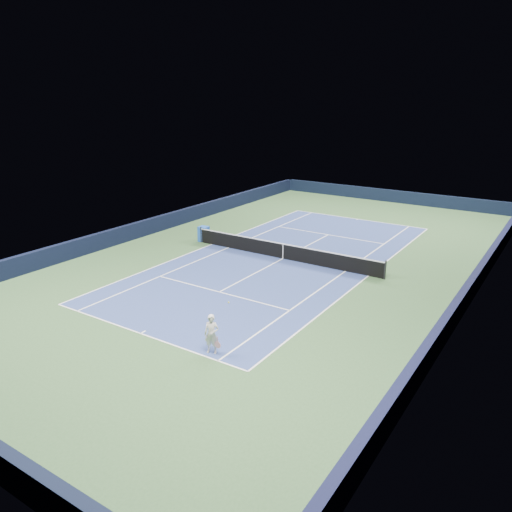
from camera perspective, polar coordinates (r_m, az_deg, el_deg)
The scene contains 19 objects.
ground at distance 30.50m, azimuth 3.09°, elevation -0.31°, with size 40.00×40.00×0.00m, color #31532D.
wall_far at distance 48.01m, azimuth 15.23°, elevation 6.64°, with size 22.00×0.35×1.10m, color black.
wall_right at distance 26.90m, azimuth 23.46°, elevation -3.20°, with size 0.35×40.00×1.10m, color black.
wall_left at distance 36.74m, azimuth -11.65°, elevation 3.46°, with size 0.35×40.00×1.10m, color black.
court_surface at distance 30.49m, azimuth 3.09°, elevation -0.30°, with size 10.97×23.77×0.01m, color navy.
baseline_far at distance 40.82m, azimuth 11.57°, elevation 4.16°, with size 10.97×0.08×0.00m, color white.
baseline_near at distance 21.82m, azimuth -13.07°, elevation -8.61°, with size 10.97×0.08×0.00m, color white.
sideline_doubles_right at distance 28.31m, azimuth 12.72°, elevation -2.22°, with size 0.08×23.77×0.00m, color white.
sideline_doubles_left at distance 33.45m, azimuth -5.05°, elevation 1.35°, with size 0.08×23.77×0.00m, color white.
sideline_singles_right at distance 28.77m, azimuth 10.18°, elevation -1.72°, with size 0.08×23.77×0.00m, color white.
sideline_singles_left at distance 32.65m, azimuth -3.15°, elevation 0.97°, with size 0.08×23.77×0.00m, color white.
service_line_far at distance 35.93m, azimuth 8.26°, elevation 2.43°, with size 8.23×0.08×0.00m, color white.
service_line_near at distance 25.50m, azimuth -4.21°, elevation -4.12°, with size 8.23×0.08×0.00m, color white.
center_service_line at distance 30.49m, azimuth 3.09°, elevation -0.29°, with size 0.08×12.80×0.00m, color white.
center_mark_far at distance 40.68m, azimuth 11.49°, elevation 4.11°, with size 0.08×0.30×0.00m, color white.
center_mark_near at distance 21.91m, azimuth -12.79°, elevation -8.47°, with size 0.08×0.30×0.00m, color white.
tennis_net at distance 30.34m, azimuth 3.11°, elevation 0.60°, with size 12.90×0.10×1.07m.
sponsor_cube at distance 34.06m, azimuth -6.00°, elevation 2.52°, with size 0.68×0.63×1.03m.
tennis_player at distance 19.54m, azimuth -5.08°, elevation -8.89°, with size 0.80×1.31×1.82m.
Camera 1 is at (14.47, -25.03, 9.70)m, focal length 35.00 mm.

